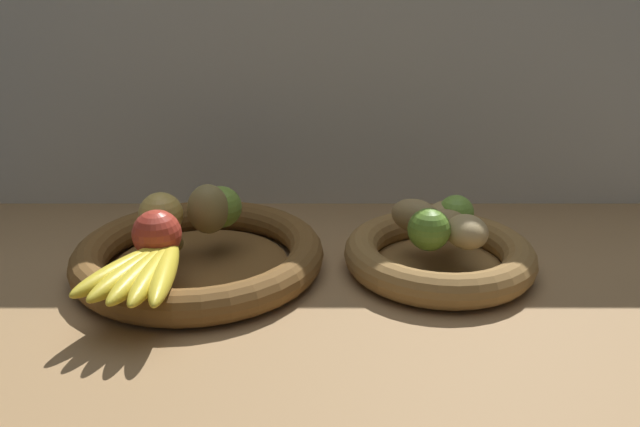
% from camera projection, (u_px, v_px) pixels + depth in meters
% --- Properties ---
extents(ground_plane, '(1.40, 0.90, 0.03)m').
position_uv_depth(ground_plane, '(334.00, 278.00, 0.93)').
color(ground_plane, '#9E774C').
extents(back_wall, '(1.40, 0.03, 0.55)m').
position_uv_depth(back_wall, '(332.00, 57.00, 1.11)').
color(back_wall, silver).
rests_on(back_wall, ground_plane).
extents(fruit_bowl_left, '(0.37, 0.37, 0.05)m').
position_uv_depth(fruit_bowl_left, '(200.00, 255.00, 0.92)').
color(fruit_bowl_left, brown).
rests_on(fruit_bowl_left, ground_plane).
extents(fruit_bowl_right, '(0.28, 0.28, 0.05)m').
position_uv_depth(fruit_bowl_right, '(440.00, 255.00, 0.92)').
color(fruit_bowl_right, olive).
rests_on(fruit_bowl_right, ground_plane).
extents(apple_green_back, '(0.06, 0.06, 0.06)m').
position_uv_depth(apple_green_back, '(222.00, 207.00, 0.94)').
color(apple_green_back, '#7AA338').
rests_on(apple_green_back, fruit_bowl_left).
extents(apple_golden_left, '(0.07, 0.07, 0.07)m').
position_uv_depth(apple_golden_left, '(162.00, 214.00, 0.91)').
color(apple_golden_left, '#DBB756').
rests_on(apple_golden_left, fruit_bowl_left).
extents(apple_red_front, '(0.07, 0.07, 0.07)m').
position_uv_depth(apple_red_front, '(158.00, 234.00, 0.84)').
color(apple_red_front, '#B73828').
rests_on(apple_red_front, fruit_bowl_left).
extents(pear_brown, '(0.08, 0.07, 0.08)m').
position_uv_depth(pear_brown, '(209.00, 209.00, 0.92)').
color(pear_brown, olive).
rests_on(pear_brown, fruit_bowl_left).
extents(banana_bunch_front, '(0.13, 0.19, 0.03)m').
position_uv_depth(banana_bunch_front, '(146.00, 270.00, 0.78)').
color(banana_bunch_front, yellow).
rests_on(banana_bunch_front, fruit_bowl_left).
extents(potato_oblong, '(0.09, 0.08, 0.05)m').
position_uv_depth(potato_oblong, '(416.00, 216.00, 0.92)').
color(potato_oblong, '#A38451').
rests_on(potato_oblong, fruit_bowl_right).
extents(potato_back, '(0.09, 0.09, 0.04)m').
position_uv_depth(potato_back, '(449.00, 215.00, 0.94)').
color(potato_back, tan).
rests_on(potato_back, fruit_bowl_right).
extents(potato_large, '(0.09, 0.06, 0.05)m').
position_uv_depth(potato_large, '(442.00, 225.00, 0.90)').
color(potato_large, '#A38451').
rests_on(potato_large, fruit_bowl_right).
extents(potato_small, '(0.08, 0.08, 0.05)m').
position_uv_depth(potato_small, '(467.00, 232.00, 0.87)').
color(potato_small, tan).
rests_on(potato_small, fruit_bowl_right).
extents(lime_near, '(0.06, 0.06, 0.06)m').
position_uv_depth(lime_near, '(430.00, 230.00, 0.86)').
color(lime_near, olive).
rests_on(lime_near, fruit_bowl_right).
extents(lime_far, '(0.05, 0.05, 0.05)m').
position_uv_depth(lime_far, '(457.00, 213.00, 0.93)').
color(lime_far, '#7AAD3D').
rests_on(lime_far, fruit_bowl_right).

